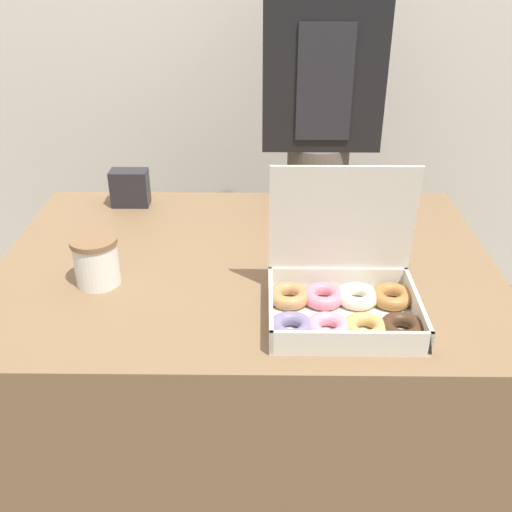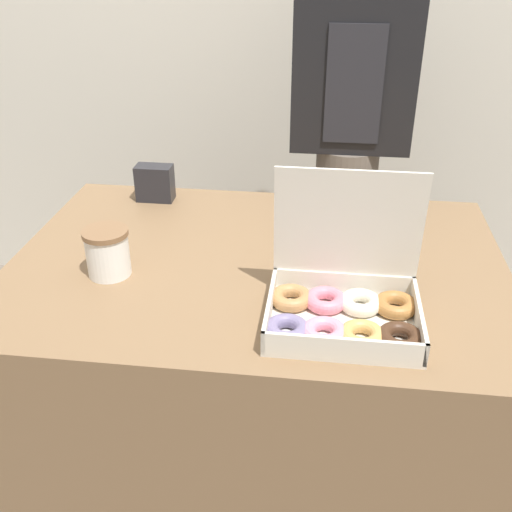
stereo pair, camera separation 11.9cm
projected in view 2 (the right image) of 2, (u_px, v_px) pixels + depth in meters
ground_plane at (257, 466)px, 1.80m from camera, size 14.00×14.00×0.00m
table at (257, 374)px, 1.63m from camera, size 1.20×0.85×0.71m
donut_box at (343, 304)px, 1.22m from camera, size 0.35×0.25×0.30m
coffee_cup at (108, 252)px, 1.38m from camera, size 0.10×0.10×0.11m
napkin_holder at (155, 183)px, 1.76m from camera, size 0.11×0.06×0.11m
person_customer at (350, 123)px, 1.86m from camera, size 0.36×0.22×1.57m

